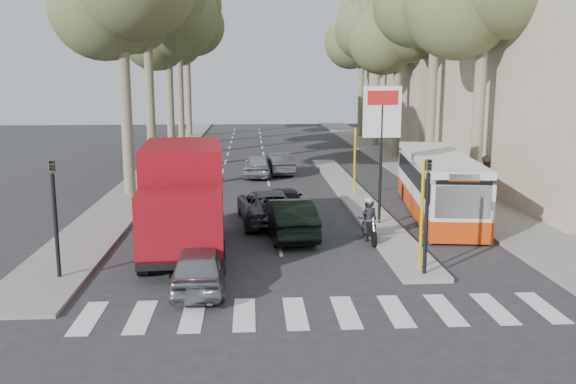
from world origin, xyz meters
name	(u,v)px	position (x,y,z in m)	size (l,w,h in m)	color
ground	(311,265)	(0.00, 0.00, 0.00)	(120.00, 120.00, 0.00)	#28282B
sidewalk_right	(394,159)	(8.60, 25.00, 0.06)	(3.20, 70.00, 0.12)	gray
median_left	(171,155)	(-8.00, 28.00, 0.06)	(2.40, 64.00, 0.12)	gray
traffic_island	(354,196)	(3.25, 11.00, 0.08)	(1.50, 26.00, 0.16)	gray
building_far	(452,53)	(15.50, 34.00, 8.00)	(11.00, 20.00, 16.00)	#B7A88E
billboard	(381,135)	(3.25, 5.00, 3.70)	(1.50, 12.10, 5.60)	yellow
traffic_light_island	(427,197)	(3.25, -1.50, 2.49)	(0.16, 0.41, 3.60)	black
traffic_light_left	(54,198)	(-7.60, -1.00, 2.49)	(0.16, 0.41, 3.60)	black
tree_l_c	(169,20)	(-7.77, 28.11, 10.04)	(7.40, 7.20, 13.71)	#6B604C
tree_l_d	(179,8)	(-7.87, 36.11, 11.76)	(7.40, 7.20, 15.66)	#6B604C
tree_l_e	(188,28)	(-7.97, 44.11, 10.73)	(7.40, 7.20, 14.49)	#6B604C
tree_r_c	(401,24)	(9.03, 26.11, 9.69)	(7.40, 7.20, 13.32)	#6B604C
tree_r_d	(380,15)	(9.13, 34.11, 11.07)	(7.40, 7.20, 14.88)	#6B604C
tree_r_e	(363,31)	(9.23, 42.11, 10.38)	(7.40, 7.20, 14.10)	#6B604C
silver_hatchback	(199,267)	(-3.39, -2.00, 0.64)	(1.51, 3.75, 1.28)	#919398
dark_hatchback	(289,218)	(-0.50, 3.60, 0.74)	(1.57, 4.49, 1.48)	black
queue_car_a	(268,206)	(-1.21, 6.00, 0.68)	(2.27, 4.92, 1.37)	#4C4D54
queue_car_b	(284,202)	(-0.50, 7.09, 0.62)	(1.73, 4.25, 1.23)	black
queue_car_c	(258,165)	(-1.48, 17.77, 0.70)	(1.66, 4.12, 1.40)	#AAACB2
queue_car_d	(279,163)	(-0.16, 18.84, 0.66)	(1.40, 4.03, 1.33)	#55585D
queue_car_e	(174,172)	(-6.21, 15.48, 0.67)	(1.86, 4.58, 1.33)	black
red_truck	(183,196)	(-4.22, 1.91, 1.94)	(3.05, 7.02, 3.66)	black
city_bus	(438,183)	(6.20, 6.91, 1.42)	(3.51, 10.43, 2.70)	red
motorcycle	(368,220)	(2.39, 2.88, 0.76)	(0.72, 1.96, 1.67)	black
pedestrian_near	(473,197)	(7.20, 5.30, 1.11)	(1.16, 0.57, 1.98)	#3F3652
pedestrian_far	(487,175)	(9.97, 10.96, 1.10)	(1.26, 0.56, 1.95)	brown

